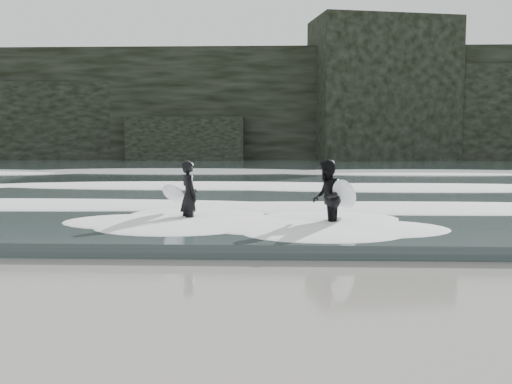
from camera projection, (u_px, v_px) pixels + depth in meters
ground at (291, 308)px, 7.82m from camera, size 120.00×120.00×0.00m
sea at (280, 171)px, 36.65m from camera, size 90.00×52.00×0.30m
headland at (279, 108)px, 53.08m from camera, size 70.00×9.00×10.00m
foam_near at (283, 203)px, 16.73m from camera, size 60.00×3.20×0.20m
foam_mid at (281, 183)px, 23.69m from camera, size 60.00×4.00×0.24m
foam_far at (280, 170)px, 32.64m from camera, size 60.00×4.80×0.30m
surfer_left at (187, 195)px, 14.31m from camera, size 1.04×1.85×1.75m
surfer_right at (328, 197)px, 13.53m from camera, size 1.25×1.94×1.81m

